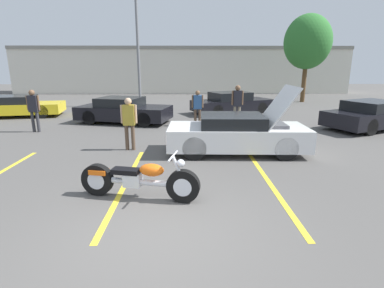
{
  "coord_description": "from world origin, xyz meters",
  "views": [
    {
      "loc": [
        0.54,
        -4.38,
        2.67
      ],
      "look_at": [
        0.65,
        2.72,
        0.8
      ],
      "focal_mm": 28.0,
      "sensor_mm": 36.0,
      "label": 1
    }
  ],
  "objects": [
    {
      "name": "spectator_far_lot",
      "position": [
        2.78,
        9.0,
        1.09
      ],
      "size": [
        0.52,
        0.24,
        1.82
      ],
      "color": "gray",
      "rests_on": "ground"
    },
    {
      "name": "tree_background",
      "position": [
        9.18,
        18.05,
        4.27
      ],
      "size": [
        3.32,
        3.32,
        6.2
      ],
      "color": "brown",
      "rests_on": "ground"
    },
    {
      "name": "parking_stripe_back",
      "position": [
        2.46,
        2.2,
        0.0
      ],
      "size": [
        0.12,
        5.07,
        0.01
      ],
      "primitive_type": "cube",
      "color": "yellow",
      "rests_on": "ground"
    },
    {
      "name": "spectator_by_show_car",
      "position": [
        -5.7,
        7.82,
        1.03
      ],
      "size": [
        0.52,
        0.23,
        1.72
      ],
      "color": "#333338",
      "rests_on": "ground"
    },
    {
      "name": "parking_stripe_middle",
      "position": [
        -0.91,
        2.2,
        0.0
      ],
      "size": [
        0.12,
        5.07,
        0.01
      ],
      "primitive_type": "cube",
      "color": "yellow",
      "rests_on": "ground"
    },
    {
      "name": "far_building",
      "position": [
        0.0,
        26.47,
        2.34
      ],
      "size": [
        32.0,
        4.2,
        4.4
      ],
      "color": "beige",
      "rests_on": "ground"
    },
    {
      "name": "show_car_hood_open",
      "position": [
        2.1,
        4.67,
        0.61
      ],
      "size": [
        4.3,
        1.88,
        2.08
      ],
      "rotation": [
        0.0,
        0.0,
        -0.03
      ],
      "color": "white",
      "rests_on": "ground"
    },
    {
      "name": "ground_plane",
      "position": [
        0.0,
        0.0,
        0.0
      ],
      "size": [
        80.0,
        80.0,
        0.0
      ],
      "primitive_type": "plane",
      "color": "#514F4C"
    },
    {
      "name": "light_pole",
      "position": [
        -2.53,
        15.7,
        4.68
      ],
      "size": [
        1.21,
        0.28,
        8.59
      ],
      "color": "slate",
      "rests_on": "ground"
    },
    {
      "name": "parked_car_right_row",
      "position": [
        8.6,
        8.3,
        0.58
      ],
      "size": [
        4.93,
        3.61,
        1.21
      ],
      "rotation": [
        0.0,
        0.0,
        0.43
      ],
      "color": "black",
      "rests_on": "ground"
    },
    {
      "name": "parked_car_mid_left_row",
      "position": [
        -2.51,
        9.88,
        0.58
      ],
      "size": [
        4.63,
        2.85,
        1.2
      ],
      "rotation": [
        0.0,
        0.0,
        -0.23
      ],
      "color": "black",
      "rests_on": "ground"
    },
    {
      "name": "parked_car_left_row",
      "position": [
        -8.54,
        11.71,
        0.54
      ],
      "size": [
        4.71,
        2.66,
        1.1
      ],
      "rotation": [
        0.0,
        0.0,
        0.17
      ],
      "color": "yellow",
      "rests_on": "ground"
    },
    {
      "name": "spectator_near_motorcycle",
      "position": [
        -1.32,
        5.05,
        1.0
      ],
      "size": [
        0.52,
        0.22,
        1.69
      ],
      "color": "brown",
      "rests_on": "ground"
    },
    {
      "name": "parked_car_mid_right_row",
      "position": [
        3.12,
        12.78,
        0.57
      ],
      "size": [
        4.96,
        3.47,
        1.19
      ],
      "rotation": [
        0.0,
        0.0,
        0.41
      ],
      "color": "black",
      "rests_on": "ground"
    },
    {
      "name": "spectator_midground",
      "position": [
        1.0,
        9.0,
        0.94
      ],
      "size": [
        0.52,
        0.21,
        1.59
      ],
      "color": "brown",
      "rests_on": "ground"
    },
    {
      "name": "motorcycle",
      "position": [
        -0.46,
        1.37,
        0.4
      ],
      "size": [
        2.5,
        0.85,
        0.97
      ],
      "rotation": [
        0.0,
        0.0,
        -0.2
      ],
      "color": "black",
      "rests_on": "ground"
    }
  ]
}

